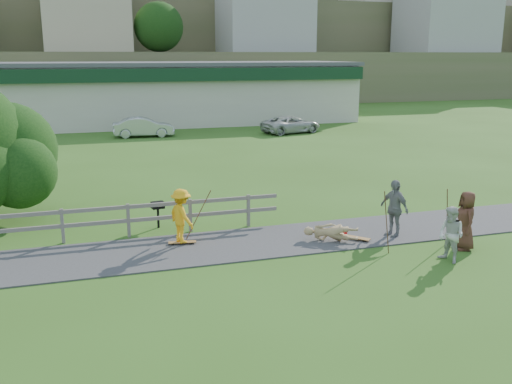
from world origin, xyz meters
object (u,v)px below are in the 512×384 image
Objects in this scene: spectator_b at (394,208)px; spectator_c at (466,221)px; spectator_a at (451,235)px; skater_rider at (182,219)px; skater_fallen at (331,233)px; bbq at (158,215)px; car_silver at (143,127)px; car_white at (291,125)px.

spectator_b is 1.04× the size of spectator_c.
spectator_a is 2.57m from spectator_b.
spectator_a is 0.90× the size of spectator_c.
skater_rider reaches higher than skater_fallen.
spectator_a is 9.36m from bbq.
spectator_b is (-0.30, 2.55, 0.13)m from spectator_a.
bbq is at bearing 177.86° from car_silver.
skater_rider reaches higher than spectator_a.
skater_rider reaches higher than car_silver.
spectator_c is at bearing 21.09° from spectator_b.
spectator_b reaches higher than skater_fallen.
spectator_a reaches higher than car_silver.
spectator_b is 26.03m from car_silver.
car_white is 5.08× the size of bbq.
spectator_b is 2.23m from spectator_c.
car_white is 24.72m from bbq.
skater_rider is 1.86× the size of bbq.
skater_rider is at bearing 179.34° from car_silver.
skater_rider is 4.64m from skater_fallen.
spectator_b is at bearing -125.85° from spectator_c.
skater_fallen is at bearing -170.46° from car_silver.
bbq is at bearing -131.95° from spectator_b.
skater_rider is 1.00× the size of skater_fallen.
bbq is at bearing 134.64° from car_white.
car_white is at bearing 11.67° from skater_fallen.
spectator_b is at bearing -32.83° from bbq.
spectator_c reaches higher than bbq.
skater_fallen is at bearing -109.35° from spectator_b.
car_silver is (-5.26, 28.10, -0.10)m from spectator_a.
spectator_a is at bearing -46.41° from bbq.
skater_fallen is 4.03m from spectator_c.
skater_rider is at bearing -117.45° from spectator_b.
spectator_c reaches higher than car_silver.
spectator_c is (3.54, -1.82, 0.59)m from skater_fallen.
skater_rider is 1.04× the size of spectator_a.
car_silver is (-2.81, 25.48, 0.40)m from skater_fallen.
skater_fallen is 1.04× the size of spectator_a.
spectator_c is (8.02, -2.91, 0.06)m from skater_rider.
bbq is at bearing -141.34° from spectator_a.
car_silver reaches higher than bbq.
spectator_c reaches higher than skater_rider.
car_white is at bearing -50.21° from skater_rider.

